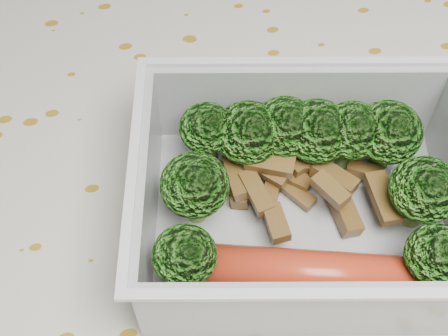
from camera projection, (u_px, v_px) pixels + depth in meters
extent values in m
cube|color=brown|center=(233.00, 206.00, 0.40)|extent=(1.40, 0.90, 0.04)
cube|color=beige|center=(233.00, 188.00, 0.38)|extent=(1.46, 0.96, 0.01)
cube|color=#B9BEC3|center=(300.00, 223.00, 0.37)|extent=(0.20, 0.17, 0.00)
cube|color=#B9BEC3|center=(297.00, 103.00, 0.38)|extent=(0.17, 0.04, 0.06)
cube|color=#B9BEC3|center=(316.00, 310.00, 0.30)|extent=(0.17, 0.04, 0.06)
cube|color=#B9BEC3|center=(148.00, 196.00, 0.34)|extent=(0.03, 0.12, 0.06)
cube|color=silver|center=(302.00, 62.00, 0.35)|extent=(0.18, 0.04, 0.00)
cube|color=silver|center=(325.00, 294.00, 0.28)|extent=(0.18, 0.04, 0.00)
cube|color=silver|center=(133.00, 165.00, 0.31)|extent=(0.03, 0.13, 0.00)
cylinder|color=#608C3F|center=(208.00, 151.00, 0.38)|extent=(0.01, 0.01, 0.02)
ellipsoid|color=#458C2A|center=(207.00, 128.00, 0.36)|extent=(0.03, 0.03, 0.03)
cylinder|color=#608C3F|center=(247.00, 155.00, 0.38)|extent=(0.01, 0.01, 0.02)
ellipsoid|color=#458C2A|center=(248.00, 133.00, 0.36)|extent=(0.04, 0.04, 0.03)
cylinder|color=#608C3F|center=(282.00, 150.00, 0.38)|extent=(0.01, 0.01, 0.02)
ellipsoid|color=#458C2A|center=(286.00, 127.00, 0.36)|extent=(0.04, 0.04, 0.03)
cylinder|color=#608C3F|center=(312.00, 154.00, 0.38)|extent=(0.01, 0.01, 0.02)
ellipsoid|color=#458C2A|center=(317.00, 131.00, 0.36)|extent=(0.04, 0.04, 0.03)
cylinder|color=#608C3F|center=(346.00, 153.00, 0.38)|extent=(0.01, 0.01, 0.02)
ellipsoid|color=#458C2A|center=(353.00, 130.00, 0.36)|extent=(0.04, 0.04, 0.03)
cylinder|color=#608C3F|center=(380.00, 155.00, 0.38)|extent=(0.01, 0.01, 0.02)
ellipsoid|color=#458C2A|center=(388.00, 132.00, 0.36)|extent=(0.04, 0.04, 0.03)
cylinder|color=#608C3F|center=(196.00, 206.00, 0.36)|extent=(0.01, 0.01, 0.02)
ellipsoid|color=#458C2A|center=(195.00, 185.00, 0.34)|extent=(0.04, 0.04, 0.03)
cylinder|color=#608C3F|center=(414.00, 210.00, 0.36)|extent=(0.01, 0.01, 0.02)
ellipsoid|color=#458C2A|center=(424.00, 189.00, 0.34)|extent=(0.04, 0.04, 0.03)
cylinder|color=#608C3F|center=(187.00, 274.00, 0.33)|extent=(0.01, 0.01, 0.02)
ellipsoid|color=#458C2A|center=(185.00, 255.00, 0.31)|extent=(0.03, 0.03, 0.03)
cylinder|color=#608C3F|center=(426.00, 274.00, 0.33)|extent=(0.01, 0.01, 0.02)
ellipsoid|color=#458C2A|center=(438.00, 255.00, 0.31)|extent=(0.03, 0.03, 0.03)
cube|color=brown|center=(383.00, 198.00, 0.35)|extent=(0.01, 0.03, 0.01)
cube|color=brown|center=(345.00, 213.00, 0.36)|extent=(0.01, 0.03, 0.01)
cube|color=brown|center=(289.00, 165.00, 0.38)|extent=(0.03, 0.02, 0.01)
cube|color=brown|center=(242.00, 188.00, 0.37)|extent=(0.02, 0.03, 0.01)
cube|color=brown|center=(272.00, 190.00, 0.37)|extent=(0.02, 0.03, 0.01)
cube|color=brown|center=(365.00, 171.00, 0.37)|extent=(0.02, 0.02, 0.01)
cube|color=brown|center=(231.00, 169.00, 0.38)|extent=(0.03, 0.01, 0.01)
cube|color=brown|center=(311.00, 154.00, 0.37)|extent=(0.04, 0.03, 0.01)
cube|color=brown|center=(271.00, 172.00, 0.36)|extent=(0.02, 0.02, 0.01)
cube|color=brown|center=(270.00, 163.00, 0.36)|extent=(0.03, 0.02, 0.01)
cube|color=brown|center=(238.00, 176.00, 0.36)|extent=(0.01, 0.03, 0.01)
cube|color=brown|center=(300.00, 156.00, 0.37)|extent=(0.02, 0.02, 0.01)
cube|color=brown|center=(285.00, 175.00, 0.37)|extent=(0.03, 0.03, 0.01)
cube|color=brown|center=(229.00, 185.00, 0.37)|extent=(0.03, 0.01, 0.01)
cube|color=brown|center=(335.00, 178.00, 0.36)|extent=(0.03, 0.03, 0.01)
cube|color=brown|center=(309.00, 162.00, 0.37)|extent=(0.02, 0.01, 0.01)
cube|color=brown|center=(295.00, 192.00, 0.37)|extent=(0.02, 0.03, 0.01)
cube|color=brown|center=(256.00, 192.00, 0.35)|extent=(0.02, 0.03, 0.01)
cube|color=brown|center=(330.00, 190.00, 0.35)|extent=(0.02, 0.02, 0.01)
cube|color=brown|center=(277.00, 223.00, 0.35)|extent=(0.01, 0.02, 0.01)
cylinder|color=#B53119|center=(316.00, 274.00, 0.33)|extent=(0.14, 0.06, 0.03)
sphere|color=#B53119|center=(447.00, 283.00, 0.33)|extent=(0.03, 0.03, 0.03)
sphere|color=#B53119|center=(187.00, 266.00, 0.33)|extent=(0.03, 0.03, 0.03)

